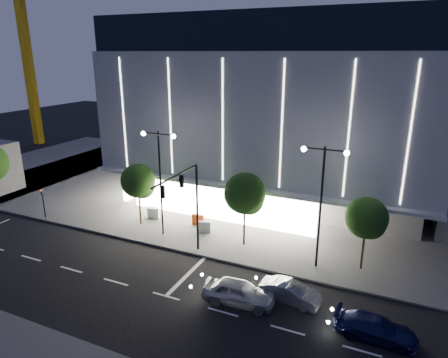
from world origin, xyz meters
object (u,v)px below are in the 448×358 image
street_lamp_east (322,190)px  tree_mid (245,196)px  traffic_mast (187,197)px  car_third (376,328)px  tower_crane (26,14)px  ped_signal_far (43,200)px  tree_right (367,220)px  barrier_c (198,220)px  tree_left (139,183)px  barrier_b (153,213)px  street_lamp_west (160,168)px  car_second (290,292)px  barrier_a (153,212)px  barrier_d (204,227)px  car_lead (239,292)px

street_lamp_east → tree_mid: street_lamp_east is taller
traffic_mast → car_third: bearing=-14.4°
traffic_mast → tower_crane: bearing=149.5°
ped_signal_far → tree_mid: tree_mid is taller
street_lamp_east → tree_mid: 6.27m
street_lamp_east → tree_mid: bearing=170.3°
tree_right → barrier_c: size_ratio=5.01×
tree_mid → tree_left: bearing=-180.0°
tree_right → barrier_b: (-18.65, 1.46, -3.23)m
traffic_mast → barrier_b: (-6.62, 5.15, -4.38)m
traffic_mast → street_lamp_west: (-4.00, 2.66, 0.93)m
street_lamp_east → car_second: size_ratio=2.32×
street_lamp_east → barrier_c: street_lamp_east is taller
barrier_a → barrier_d: 5.95m
street_lamp_east → tree_right: bearing=18.6°
street_lamp_west → barrier_a: size_ratio=8.18×
car_lead → barrier_a: bearing=48.6°
street_lamp_west → barrier_b: 6.42m
tower_crane → barrier_c: (39.80, -19.17, -19.86)m
tree_right → car_lead: tree_right is taller
street_lamp_west → car_third: size_ratio=2.06×
tree_left → tree_mid: bearing=0.0°
traffic_mast → tree_left: bearing=152.2°
street_lamp_east → tree_right: street_lamp_east is taller
barrier_d → car_second: bearing=-55.8°
barrier_c → traffic_mast: bearing=-72.7°
car_lead → street_lamp_west: bearing=51.2°
traffic_mast → barrier_b: size_ratio=6.43×
ped_signal_far → barrier_b: ped_signal_far is taller
street_lamp_west → car_third: (17.50, -6.14, -5.32)m
ped_signal_far → tree_left: size_ratio=0.52×
tower_crane → car_lead: (47.44, -28.25, -19.73)m
tree_mid → street_lamp_west: bearing=-171.7°
ped_signal_far → tree_mid: (19.03, 2.52, 2.45)m
car_second → tree_mid: bearing=48.8°
barrier_a → tree_left: bearing=-98.9°
tree_mid → street_lamp_east: bearing=-9.7°
traffic_mast → barrier_d: bearing=101.9°
traffic_mast → street_lamp_east: 9.43m
street_lamp_east → ped_signal_far: street_lamp_east is taller
barrier_c → street_lamp_east: bearing=-18.0°
tree_left → barrier_c: bearing=20.4°
traffic_mast → barrier_c: 7.34m
tree_right → car_lead: 10.24m
car_third → barrier_d: 16.43m
tower_crane → tree_mid: tower_crane is taller
street_lamp_east → traffic_mast: bearing=-163.5°
tree_left → tree_right: tree_left is taller
tree_mid → tree_right: tree_mid is taller
tower_crane → tree_left: bearing=-31.0°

